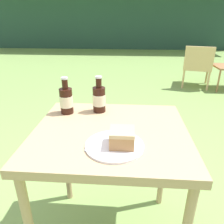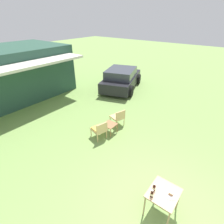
# 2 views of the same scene
# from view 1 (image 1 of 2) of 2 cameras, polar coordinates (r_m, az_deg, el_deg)

# --- Properties ---
(cabin_building) EXTENTS (10.27, 5.46, 2.80)m
(cabin_building) POSITION_cam_1_polar(r_m,az_deg,el_deg) (11.15, 0.55, 24.78)
(cabin_building) COLOR #284C3D
(cabin_building) RESTS_ON ground_plane
(wicker_chair_cushioned) EXTENTS (0.61, 0.64, 0.76)m
(wicker_chair_cushioned) POSITION_cam_1_polar(r_m,az_deg,el_deg) (4.41, 21.45, 11.55)
(wicker_chair_cushioned) COLOR tan
(wicker_chair_cushioned) RESTS_ON ground_plane
(patio_table) EXTENTS (0.74, 0.66, 0.75)m
(patio_table) POSITION_cam_1_polar(r_m,az_deg,el_deg) (1.10, -0.39, -8.76)
(patio_table) COLOR tan
(patio_table) RESTS_ON ground_plane
(cake_on_plate) EXTENTS (0.25, 0.25, 0.08)m
(cake_on_plate) POSITION_cam_1_polar(r_m,az_deg,el_deg) (0.92, 1.70, -7.63)
(cake_on_plate) COLOR white
(cake_on_plate) RESTS_ON patio_table
(cola_bottle_near) EXTENTS (0.07, 0.07, 0.21)m
(cola_bottle_near) POSITION_cam_1_polar(r_m,az_deg,el_deg) (1.23, -3.39, 3.52)
(cola_bottle_near) COLOR black
(cola_bottle_near) RESTS_ON patio_table
(cola_bottle_far) EXTENTS (0.07, 0.07, 0.21)m
(cola_bottle_far) POSITION_cam_1_polar(r_m,az_deg,el_deg) (1.24, -11.85, 3.10)
(cola_bottle_far) COLOR black
(cola_bottle_far) RESTS_ON patio_table
(fork) EXTENTS (0.17, 0.08, 0.01)m
(fork) POSITION_cam_1_polar(r_m,az_deg,el_deg) (0.92, -1.85, -9.12)
(fork) COLOR silver
(fork) RESTS_ON patio_table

